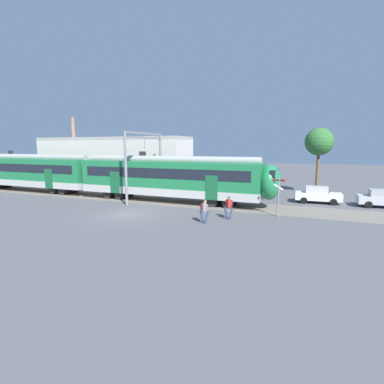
{
  "coord_description": "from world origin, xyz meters",
  "views": [
    {
      "loc": [
        13.27,
        -18.99,
        5.17
      ],
      "look_at": [
        4.18,
        2.83,
        1.6
      ],
      "focal_mm": 28.0,
      "sensor_mm": 36.0,
      "label": 1
    }
  ],
  "objects": [
    {
      "name": "background_building",
      "position": [
        -11.85,
        13.7,
        3.21
      ],
      "size": [
        21.22,
        5.0,
        9.2
      ],
      "color": "beige",
      "rests_on": "ground"
    },
    {
      "name": "ground_plane",
      "position": [
        0.0,
        0.0,
        0.0
      ],
      "size": [
        160.0,
        160.0,
        0.0
      ],
      "primitive_type": "plane",
      "color": "#515156"
    },
    {
      "name": "pedestrian_red",
      "position": [
        7.61,
        1.52,
        0.99
      ],
      "size": [
        0.7,
        0.51,
        1.67
      ],
      "color": "navy",
      "rests_on": "ground"
    },
    {
      "name": "pedestrian_grey",
      "position": [
        6.38,
        -0.3,
        0.99
      ],
      "size": [
        0.71,
        0.5,
        1.67
      ],
      "color": "navy",
      "rests_on": "ground"
    },
    {
      "name": "catenary_gantry",
      "position": [
        -2.26,
        6.29,
        4.31
      ],
      "size": [
        0.24,
        6.64,
        6.53
      ],
      "color": "gray",
      "rests_on": "ground"
    },
    {
      "name": "crossing_signal",
      "position": [
        10.77,
        3.61,
        2.01
      ],
      "size": [
        0.96,
        0.22,
        3.0
      ],
      "color": "gray",
      "rests_on": "ground"
    },
    {
      "name": "parked_car_white",
      "position": [
        13.53,
        10.77,
        0.78
      ],
      "size": [
        4.09,
        1.94,
        1.54
      ],
      "color": "silver",
      "rests_on": "ground"
    },
    {
      "name": "track_bed",
      "position": [
        -10.8,
        6.29,
        0.01
      ],
      "size": [
        80.0,
        4.4,
        0.01
      ],
      "primitive_type": "cube",
      "color": "slate",
      "rests_on": "ground"
    },
    {
      "name": "street_tree_right",
      "position": [
        13.37,
        16.5,
        5.68
      ],
      "size": [
        2.98,
        2.98,
        7.22
      ],
      "color": "brown",
      "rests_on": "ground"
    },
    {
      "name": "commuter_train",
      "position": [
        -8.32,
        6.28,
        2.25
      ],
      "size": [
        38.05,
        3.07,
        4.73
      ],
      "color": "#B7B7B2",
      "rests_on": "ground"
    },
    {
      "name": "parked_car_silver",
      "position": [
        18.7,
        10.68,
        0.78
      ],
      "size": [
        4.08,
        1.93,
        1.54
      ],
      "color": "#B7BABF",
      "rests_on": "ground"
    }
  ]
}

